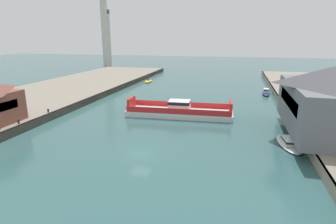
{
  "coord_description": "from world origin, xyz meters",
  "views": [
    {
      "loc": [
        11.94,
        -31.67,
        15.06
      ],
      "look_at": [
        0.0,
        14.69,
        2.0
      ],
      "focal_mm": 29.17,
      "sensor_mm": 36.0,
      "label": 1
    }
  ],
  "objects_px": {
    "moored_boat_mid_left": "(289,143)",
    "smokestack_distant_a": "(105,28)",
    "chain_ferry": "(179,111)",
    "moored_boat_near_right": "(266,92)",
    "moored_boat_near_left": "(148,81)",
    "smokestack_distant_b": "(108,37)"
  },
  "relations": [
    {
      "from": "moored_boat_near_left",
      "to": "smokestack_distant_b",
      "type": "xyz_separation_m",
      "value": [
        -35.04,
        40.42,
        14.99
      ]
    },
    {
      "from": "moored_boat_mid_left",
      "to": "smokestack_distant_b",
      "type": "height_order",
      "value": "smokestack_distant_b"
    },
    {
      "from": "chain_ferry",
      "to": "smokestack_distant_a",
      "type": "relative_size",
      "value": 0.56
    },
    {
      "from": "moored_boat_near_left",
      "to": "smokestack_distant_b",
      "type": "distance_m",
      "value": 55.55
    },
    {
      "from": "moored_boat_near_left",
      "to": "moored_boat_mid_left",
      "type": "height_order",
      "value": "moored_boat_mid_left"
    },
    {
      "from": "moored_boat_near_right",
      "to": "smokestack_distant_a",
      "type": "bearing_deg",
      "value": 144.78
    },
    {
      "from": "moored_boat_mid_left",
      "to": "smokestack_distant_b",
      "type": "relative_size",
      "value": 0.29
    },
    {
      "from": "smokestack_distant_b",
      "to": "smokestack_distant_a",
      "type": "bearing_deg",
      "value": -114.72
    },
    {
      "from": "moored_boat_near_left",
      "to": "smokestack_distant_a",
      "type": "xyz_separation_m",
      "value": [
        -35.68,
        39.02,
        19.58
      ]
    },
    {
      "from": "moored_boat_mid_left",
      "to": "smokestack_distant_a",
      "type": "distance_m",
      "value": 118.4
    },
    {
      "from": "chain_ferry",
      "to": "smokestack_distant_a",
      "type": "distance_m",
      "value": 98.25
    },
    {
      "from": "moored_boat_mid_left",
      "to": "smokestack_distant_a",
      "type": "bearing_deg",
      "value": 129.35
    },
    {
      "from": "moored_boat_near_right",
      "to": "moored_boat_mid_left",
      "type": "xyz_separation_m",
      "value": [
        0.06,
        -38.08,
        -0.09
      ]
    },
    {
      "from": "moored_boat_near_left",
      "to": "smokestack_distant_a",
      "type": "distance_m",
      "value": 56.38
    },
    {
      "from": "moored_boat_mid_left",
      "to": "smokestack_distant_a",
      "type": "xyz_separation_m",
      "value": [
        -74.06,
        90.33,
        19.36
      ]
    },
    {
      "from": "chain_ferry",
      "to": "smokestack_distant_b",
      "type": "distance_m",
      "value": 98.24
    },
    {
      "from": "moored_boat_mid_left",
      "to": "chain_ferry",
      "type": "bearing_deg",
      "value": 148.5
    },
    {
      "from": "moored_boat_near_left",
      "to": "moored_boat_mid_left",
      "type": "xyz_separation_m",
      "value": [
        38.38,
        -51.3,
        0.22
      ]
    },
    {
      "from": "moored_boat_near_right",
      "to": "moored_boat_mid_left",
      "type": "bearing_deg",
      "value": -89.91
    },
    {
      "from": "moored_boat_near_right",
      "to": "moored_boat_mid_left",
      "type": "height_order",
      "value": "moored_boat_near_right"
    },
    {
      "from": "chain_ferry",
      "to": "smokestack_distant_b",
      "type": "bearing_deg",
      "value": 124.3
    },
    {
      "from": "moored_boat_near_left",
      "to": "moored_boat_near_right",
      "type": "bearing_deg",
      "value": -19.04
    }
  ]
}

